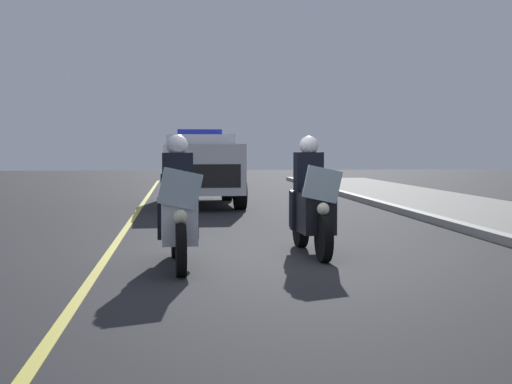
% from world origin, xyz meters
% --- Properties ---
extents(ground_plane, '(80.00, 80.00, 0.00)m').
position_xyz_m(ground_plane, '(0.00, 0.00, 0.00)').
color(ground_plane, '#28282B').
extents(lane_stripe_center, '(48.00, 0.12, 0.01)m').
position_xyz_m(lane_stripe_center, '(0.00, -2.14, 0.00)').
color(lane_stripe_center, '#E0D14C').
rests_on(lane_stripe_center, ground).
extents(police_motorcycle_lead_left, '(2.14, 0.59, 1.72)m').
position_xyz_m(police_motorcycle_lead_left, '(0.58, -1.13, 0.70)').
color(police_motorcycle_lead_left, black).
rests_on(police_motorcycle_lead_left, ground).
extents(police_motorcycle_lead_right, '(2.14, 0.59, 1.72)m').
position_xyz_m(police_motorcycle_lead_right, '(-0.28, 0.79, 0.70)').
color(police_motorcycle_lead_right, black).
rests_on(police_motorcycle_lead_right, ground).
extents(police_suv, '(4.98, 2.24, 2.05)m').
position_xyz_m(police_suv, '(-9.43, -0.57, 1.07)').
color(police_suv, silver).
rests_on(police_suv, ground).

